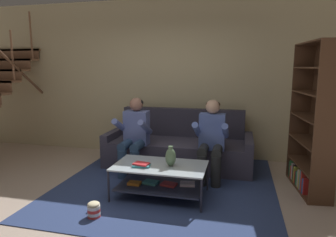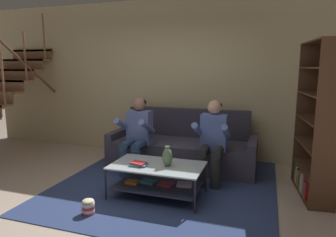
# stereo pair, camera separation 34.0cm
# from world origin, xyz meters

# --- Properties ---
(ground) EXTENTS (16.80, 16.80, 0.00)m
(ground) POSITION_xyz_m (0.00, 0.00, 0.00)
(ground) COLOR #BEA897
(back_partition) EXTENTS (8.40, 0.12, 2.90)m
(back_partition) POSITION_xyz_m (0.00, 2.46, 1.45)
(back_partition) COLOR #C9BC90
(back_partition) RESTS_ON ground
(couch) EXTENTS (2.43, 0.94, 0.94)m
(couch) POSITION_xyz_m (0.29, 1.82, 0.30)
(couch) COLOR #3B394A
(couch) RESTS_ON ground
(person_seated_left) EXTENTS (0.50, 0.58, 1.19)m
(person_seated_left) POSITION_xyz_m (-0.31, 1.25, 0.66)
(person_seated_left) COLOR navy
(person_seated_left) RESTS_ON ground
(person_seated_right) EXTENTS (0.50, 0.58, 1.20)m
(person_seated_right) POSITION_xyz_m (0.89, 1.25, 0.66)
(person_seated_right) COLOR #26282A
(person_seated_right) RESTS_ON ground
(coffee_table) EXTENTS (1.18, 0.68, 0.43)m
(coffee_table) POSITION_xyz_m (0.32, 0.50, 0.28)
(coffee_table) COLOR #B1C1C9
(coffee_table) RESTS_ON ground
(area_rug) EXTENTS (3.00, 3.26, 0.01)m
(area_rug) POSITION_xyz_m (0.30, 1.03, 0.01)
(area_rug) COLOR navy
(area_rug) RESTS_ON ground
(vase) EXTENTS (0.13, 0.13, 0.26)m
(vase) POSITION_xyz_m (0.46, 0.49, 0.55)
(vase) COLOR #53704F
(vase) RESTS_ON coffee_table
(book_stack) EXTENTS (0.24, 0.19, 0.04)m
(book_stack) POSITION_xyz_m (0.10, 0.39, 0.45)
(book_stack) COLOR teal
(book_stack) RESTS_ON coffee_table
(bookshelf) EXTENTS (0.42, 1.07, 2.00)m
(bookshelf) POSITION_xyz_m (2.27, 1.24, 0.79)
(bookshelf) COLOR #523422
(bookshelf) RESTS_ON ground
(popcorn_tub) EXTENTS (0.14, 0.14, 0.19)m
(popcorn_tub) POSITION_xyz_m (-0.26, -0.22, 0.09)
(popcorn_tub) COLOR red
(popcorn_tub) RESTS_ON ground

